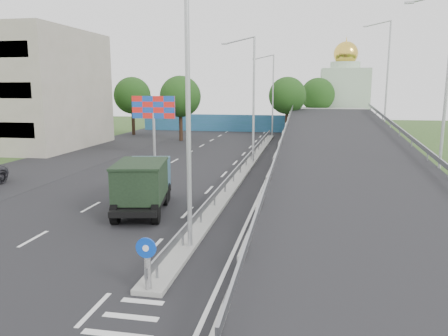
% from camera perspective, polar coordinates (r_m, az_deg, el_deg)
% --- Properties ---
extents(ground, '(160.00, 160.00, 0.00)m').
position_cam_1_polar(ground, '(12.39, -13.60, -20.31)').
color(ground, '#2D4C1E').
rests_on(ground, ground).
extents(road_surface, '(26.00, 90.00, 0.04)m').
position_cam_1_polar(road_surface, '(31.23, -3.58, -1.11)').
color(road_surface, black).
rests_on(road_surface, ground).
extents(parking_strip, '(8.00, 90.00, 0.05)m').
position_cam_1_polar(parking_strip, '(36.63, -23.69, -0.25)').
color(parking_strip, black).
rests_on(parking_strip, ground).
extents(median, '(1.00, 44.00, 0.20)m').
position_cam_1_polar(median, '(34.50, 2.90, 0.19)').
color(median, gray).
rests_on(median, ground).
extents(overpass_ramp, '(10.00, 50.00, 3.50)m').
position_cam_1_polar(overpass_ramp, '(34.05, 15.54, 2.49)').
color(overpass_ramp, gray).
rests_on(overpass_ramp, ground).
extents(median_guardrail, '(0.09, 44.00, 0.71)m').
position_cam_1_polar(median_guardrail, '(34.39, 2.91, 1.25)').
color(median_guardrail, gray).
rests_on(median_guardrail, median).
extents(sign_bollard, '(0.64, 0.23, 1.67)m').
position_cam_1_polar(sign_bollard, '(13.72, -9.99, -12.18)').
color(sign_bollard, black).
rests_on(sign_bollard, median).
extents(lamp_post_near, '(2.74, 0.18, 10.08)m').
position_cam_1_polar(lamp_post_near, '(16.27, -5.37, 8.79)').
color(lamp_post_near, '#B2B5B7').
rests_on(lamp_post_near, median).
extents(lamp_post_mid, '(2.74, 0.18, 10.08)m').
position_cam_1_polar(lamp_post_mid, '(35.91, 3.60, 9.75)').
color(lamp_post_mid, '#B2B5B7').
rests_on(lamp_post_mid, median).
extents(lamp_post_far, '(2.74, 0.18, 10.08)m').
position_cam_1_polar(lamp_post_far, '(55.81, 6.22, 9.98)').
color(lamp_post_far, '#B2B5B7').
rests_on(lamp_post_far, median).
extents(blue_wall, '(30.00, 0.50, 2.40)m').
position_cam_1_polar(blue_wall, '(62.43, 2.80, 5.85)').
color(blue_wall, '#21637C').
rests_on(blue_wall, ground).
extents(church, '(7.00, 7.00, 13.80)m').
position_cam_1_polar(church, '(69.84, 15.39, 9.36)').
color(church, '#B2CCAD').
rests_on(church, ground).
extents(billboard, '(4.00, 0.24, 5.50)m').
position_cam_1_polar(billboard, '(40.07, -9.20, 7.39)').
color(billboard, '#B2B5B7').
rests_on(billboard, ground).
extents(tree_left_mid, '(4.80, 4.80, 7.60)m').
position_cam_1_polar(tree_left_mid, '(51.74, -5.73, 9.25)').
color(tree_left_mid, black).
rests_on(tree_left_mid, ground).
extents(tree_median_far, '(4.80, 4.80, 7.60)m').
position_cam_1_polar(tree_median_far, '(57.69, 8.27, 9.33)').
color(tree_median_far, black).
rests_on(tree_median_far, ground).
extents(tree_left_far, '(4.80, 4.80, 7.60)m').
position_cam_1_polar(tree_left_far, '(59.13, -11.89, 9.24)').
color(tree_left_far, black).
rests_on(tree_left_far, ground).
extents(tree_ramp_far, '(4.80, 4.80, 7.60)m').
position_cam_1_polar(tree_ramp_far, '(64.65, 12.14, 9.32)').
color(tree_ramp_far, black).
rests_on(tree_ramp_far, ground).
extents(dump_truck, '(3.32, 6.33, 2.65)m').
position_cam_1_polar(dump_truck, '(22.76, -10.48, -1.88)').
color(dump_truck, black).
rests_on(dump_truck, ground).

